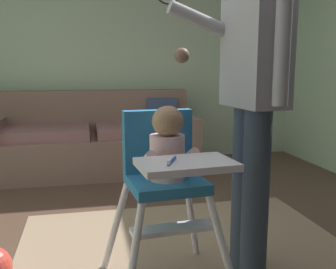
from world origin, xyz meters
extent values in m
cube|color=brown|center=(0.00, 0.00, -0.05)|extent=(5.89, 6.69, 0.10)
cube|color=#B6CAAA|center=(0.00, 2.57, 1.37)|extent=(5.09, 0.06, 2.73)
cube|color=#816256|center=(-0.37, 1.99, 0.20)|extent=(2.16, 0.84, 0.40)
cube|color=#816256|center=(-0.37, 2.32, 0.63)|extent=(2.16, 0.22, 0.46)
cube|color=#816256|center=(0.62, 1.99, 0.50)|extent=(0.20, 0.84, 0.20)
cube|color=#8B5D5E|center=(-0.84, 1.94, 0.46)|extent=(0.86, 0.60, 0.11)
cube|color=#8B5D5E|center=(0.10, 1.94, 0.46)|extent=(0.86, 0.60, 0.11)
cube|color=#3D4C75|center=(0.41, 2.19, 0.60)|extent=(0.34, 0.11, 0.34)
cylinder|color=white|center=(-0.27, -0.56, 0.26)|extent=(0.16, 0.18, 0.54)
cylinder|color=white|center=(0.16, -0.52, 0.26)|extent=(0.18, 0.16, 0.54)
cylinder|color=white|center=(-0.31, -0.12, 0.26)|extent=(0.18, 0.16, 0.54)
cylinder|color=white|center=(0.13, -0.08, 0.26)|extent=(0.16, 0.18, 0.54)
cube|color=teal|center=(-0.07, -0.32, 0.55)|extent=(0.39, 0.39, 0.05)
cube|color=teal|center=(-0.09, -0.17, 0.74)|extent=(0.36, 0.10, 0.32)
cube|color=white|center=(-0.05, -0.61, 0.72)|extent=(0.42, 0.29, 0.03)
cube|color=white|center=(-0.06, -0.43, 0.36)|extent=(0.41, 0.13, 0.02)
cylinder|color=beige|center=(-0.07, -0.34, 0.69)|extent=(0.18, 0.18, 0.22)
sphere|color=#997051|center=(-0.07, -0.35, 0.86)|extent=(0.15, 0.15, 0.15)
cylinder|color=beige|center=(-0.17, -0.39, 0.70)|extent=(0.06, 0.15, 0.10)
cylinder|color=beige|center=(0.04, -0.37, 0.70)|extent=(0.06, 0.15, 0.10)
cylinder|color=blue|center=(-0.11, -0.62, 0.74)|extent=(0.07, 0.12, 0.01)
cube|color=white|center=(-0.14, -0.67, 0.74)|extent=(0.02, 0.03, 0.02)
cylinder|color=#374152|center=(0.39, -0.22, 0.46)|extent=(0.14, 0.14, 0.92)
cylinder|color=#374152|center=(0.40, -0.34, 0.46)|extent=(0.14, 0.14, 0.92)
cube|color=#949098|center=(0.39, -0.28, 1.20)|extent=(0.23, 0.42, 0.56)
cylinder|color=#949098|center=(0.21, -0.12, 1.34)|extent=(0.48, 0.11, 0.23)
sphere|color=brown|center=(0.05, -0.13, 1.18)|extent=(0.08, 0.08, 0.08)
cylinder|color=#949098|center=(0.41, -0.52, 1.20)|extent=(0.07, 0.07, 0.51)
camera|label=1|loc=(-0.46, -2.15, 1.12)|focal=41.94mm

